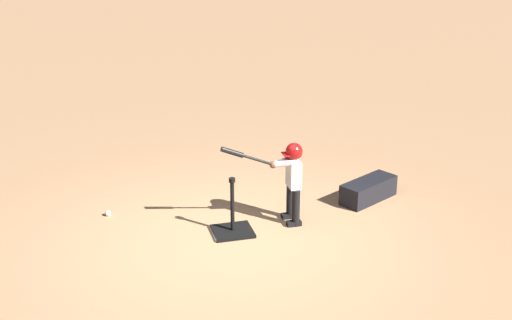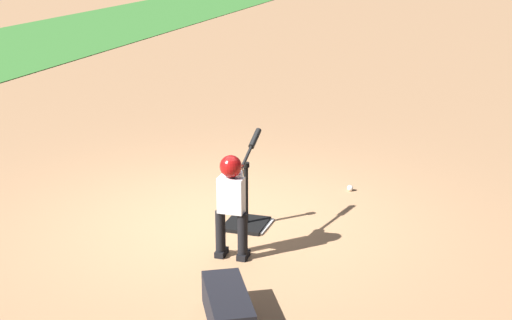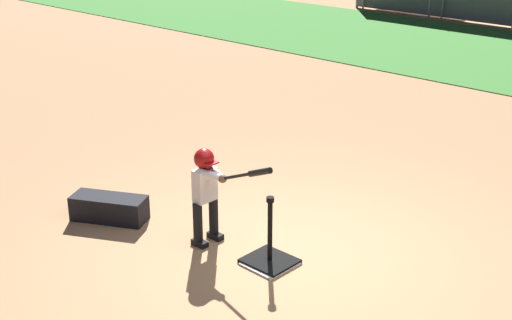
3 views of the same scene
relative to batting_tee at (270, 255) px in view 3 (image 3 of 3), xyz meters
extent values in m
plane|color=#AD7F56|center=(0.08, 0.26, -0.09)|extent=(90.00, 90.00, 0.00)
cube|color=white|center=(0.03, -0.03, -0.08)|extent=(0.45, 0.45, 0.02)
cube|color=black|center=(0.00, 0.00, -0.07)|extent=(0.48, 0.43, 0.04)
cylinder|color=black|center=(0.00, 0.00, 0.27)|extent=(0.05, 0.05, 0.63)
cylinder|color=black|center=(0.00, 0.00, 0.60)|extent=(0.08, 0.08, 0.05)
cylinder|color=black|center=(-0.80, 0.00, 0.15)|extent=(0.10, 0.10, 0.47)
cube|color=black|center=(-0.78, 0.00, -0.06)|extent=(0.18, 0.09, 0.06)
cylinder|color=black|center=(-0.80, -0.22, 0.15)|extent=(0.10, 0.10, 0.47)
cube|color=black|center=(-0.78, -0.22, -0.06)|extent=(0.18, 0.09, 0.06)
cube|color=silver|center=(-0.80, -0.11, 0.56)|extent=(0.13, 0.25, 0.35)
sphere|color=brown|center=(-0.80, -0.11, 0.84)|extent=(0.18, 0.18, 0.18)
sphere|color=maroon|center=(-0.80, -0.11, 0.85)|extent=(0.21, 0.21, 0.21)
cube|color=maroon|center=(-0.71, -0.11, 0.82)|extent=(0.11, 0.16, 0.01)
cylinder|color=silver|center=(-0.67, -0.07, 0.72)|extent=(0.29, 0.15, 0.10)
cylinder|color=silver|center=(-0.67, -0.15, 0.72)|extent=(0.29, 0.15, 0.10)
sphere|color=brown|center=(-0.54, -0.11, 0.70)|extent=(0.09, 0.09, 0.09)
cylinder|color=black|center=(-0.23, -0.11, 0.83)|extent=(0.63, 0.03, 0.28)
cylinder|color=black|center=(-0.03, -0.11, 0.91)|extent=(0.28, 0.06, 0.16)
cylinder|color=black|center=(-0.56, -0.11, 0.70)|extent=(0.03, 0.05, 0.05)
cube|color=#93969E|center=(-7.05, 15.21, -0.05)|extent=(2.92, 0.30, 0.04)
cylinder|color=#93969E|center=(-5.71, 15.20, 0.08)|extent=(0.06, 0.06, 0.34)
cylinder|color=#93969E|center=(-5.72, 13.61, 0.40)|extent=(0.06, 0.06, 0.97)
cube|color=black|center=(-1.98, -0.48, 0.05)|extent=(0.89, 0.68, 0.28)
camera|label=1|loc=(1.75, 7.55, 3.82)|focal=50.00mm
camera|label=2|loc=(-6.78, -2.20, 2.91)|focal=50.00mm
camera|label=3|loc=(4.15, -4.66, 3.42)|focal=50.00mm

